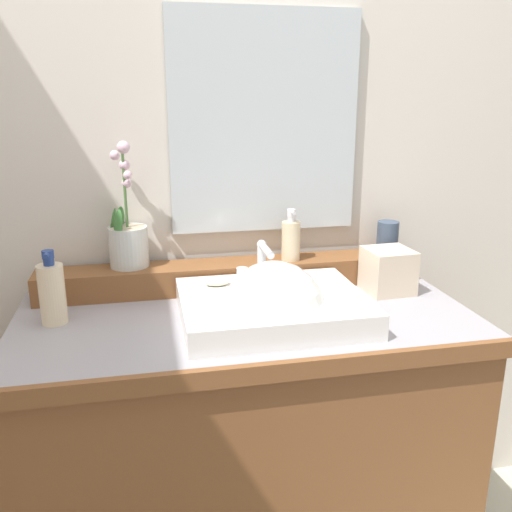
% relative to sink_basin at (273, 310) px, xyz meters
% --- Properties ---
extents(wall_back, '(3.08, 0.20, 2.70)m').
position_rel_sink_basin_xyz_m(wall_back, '(-0.06, 0.46, 0.44)').
color(wall_back, beige).
rests_on(wall_back, ground).
extents(vanity_cabinet, '(1.21, 0.59, 0.89)m').
position_rel_sink_basin_xyz_m(vanity_cabinet, '(-0.06, 0.06, -0.47)').
color(vanity_cabinet, brown).
rests_on(vanity_cabinet, ground).
extents(back_ledge, '(1.14, 0.12, 0.08)m').
position_rel_sink_basin_xyz_m(back_ledge, '(-0.06, 0.27, 0.01)').
color(back_ledge, brown).
rests_on(back_ledge, vanity_cabinet).
extents(sink_basin, '(0.47, 0.38, 0.29)m').
position_rel_sink_basin_xyz_m(sink_basin, '(0.00, 0.00, 0.00)').
color(sink_basin, white).
rests_on(sink_basin, vanity_cabinet).
extents(soap_bar, '(0.07, 0.04, 0.02)m').
position_rel_sink_basin_xyz_m(soap_bar, '(-0.13, 0.12, 0.05)').
color(soap_bar, beige).
rests_on(soap_bar, sink_basin).
extents(potted_plant, '(0.11, 0.11, 0.36)m').
position_rel_sink_basin_xyz_m(potted_plant, '(-0.36, 0.30, 0.13)').
color(potted_plant, silver).
rests_on(potted_plant, back_ledge).
extents(soap_dispenser, '(0.06, 0.06, 0.16)m').
position_rel_sink_basin_xyz_m(soap_dispenser, '(0.12, 0.26, 0.12)').
color(soap_dispenser, beige).
rests_on(soap_dispenser, back_ledge).
extents(tumbler_cup, '(0.07, 0.07, 0.10)m').
position_rel_sink_basin_xyz_m(tumbler_cup, '(0.44, 0.28, 0.10)').
color(tumbler_cup, '#38475D').
rests_on(tumbler_cup, back_ledge).
extents(lotion_bottle, '(0.07, 0.07, 0.19)m').
position_rel_sink_basin_xyz_m(lotion_bottle, '(-0.55, 0.10, 0.05)').
color(lotion_bottle, beige).
rests_on(lotion_bottle, vanity_cabinet).
extents(tissue_box, '(0.14, 0.14, 0.13)m').
position_rel_sink_basin_xyz_m(tissue_box, '(0.38, 0.15, 0.04)').
color(tissue_box, beige).
rests_on(tissue_box, vanity_cabinet).
extents(mirror, '(0.57, 0.02, 0.64)m').
position_rel_sink_basin_xyz_m(mirror, '(0.05, 0.34, 0.45)').
color(mirror, silver).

